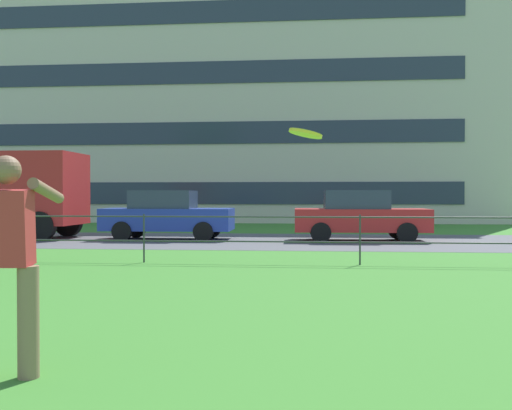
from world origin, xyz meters
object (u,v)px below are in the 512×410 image
object	(u,v)px
flatbed_truck_right	(2,201)
car_blue_far_left	(167,215)
frisbee	(306,134)
person_thrower	(7,258)
car_red_far_right	(360,215)
apartment_building_background	(193,90)

from	to	relation	value
flatbed_truck_right	car_blue_far_left	world-z (taller)	flatbed_truck_right
frisbee	flatbed_truck_right	world-z (taller)	flatbed_truck_right
person_thrower	flatbed_truck_right	size ratio (longest dim) A/B	0.23
flatbed_truck_right	car_red_far_right	xyz separation A→B (m)	(11.45, -0.12, -0.44)
car_red_far_right	frisbee	bearing A→B (deg)	-95.73
car_blue_far_left	car_red_far_right	bearing A→B (deg)	-0.09
person_thrower	frisbee	distance (m)	2.48
car_blue_far_left	apartment_building_background	size ratio (longest dim) A/B	0.12
person_thrower	flatbed_truck_right	bearing A→B (deg)	118.50
frisbee	car_red_far_right	world-z (taller)	frisbee
flatbed_truck_right	apartment_building_background	xyz separation A→B (m)	(2.79, 17.23, 6.51)
person_thrower	apartment_building_background	bearing A→B (deg)	99.04
frisbee	car_blue_far_left	world-z (taller)	frisbee
flatbed_truck_right	frisbee	bearing A→B (deg)	-54.20
car_blue_far_left	apartment_building_background	xyz separation A→B (m)	(-2.70, 17.35, 6.95)
car_blue_far_left	car_red_far_right	distance (m)	5.96
frisbee	car_blue_far_left	distance (m)	14.62
flatbed_truck_right	person_thrower	bearing A→B (deg)	-61.50
frisbee	apartment_building_background	world-z (taller)	apartment_building_background
frisbee	car_red_far_right	distance (m)	13.95
flatbed_truck_right	car_red_far_right	size ratio (longest dim) A/B	1.81
flatbed_truck_right	car_blue_far_left	bearing A→B (deg)	-1.18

